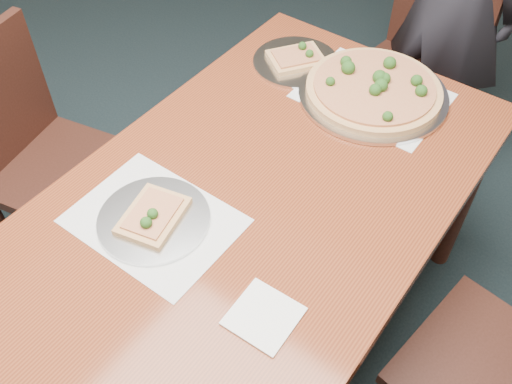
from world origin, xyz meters
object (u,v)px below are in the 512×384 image
Objects in this scene: pizza_pan at (374,89)px; slice_plate_far at (296,60)px; chair_far at (419,60)px; chair_left at (38,151)px; slice_plate_near at (153,218)px; dining_table at (256,214)px.

pizza_pan is 0.28m from slice_plate_far.
chair_far is 2.00× the size of pizza_pan.
pizza_pan is at bearing -65.42° from chair_left.
chair_left is at bearing -143.37° from pizza_pan.
pizza_pan is 0.79m from slice_plate_near.
slice_plate_near reaches higher than dining_table.
dining_table is 0.29m from slice_plate_near.
slice_plate_near is at bearing -104.61° from pizza_pan.
chair_left is (-0.80, -1.24, 0.00)m from chair_far.
chair_left is at bearing -116.21° from chair_far.
chair_far reaches higher than slice_plate_near.
slice_plate_near is 0.76m from slice_plate_far.
chair_left is 0.73m from slice_plate_near.
chair_far is 1.38m from slice_plate_near.
pizza_pan is at bearing 84.39° from dining_table.
chair_far reaches higher than dining_table.
chair_far is at bearing 84.76° from slice_plate_near.
pizza_pan is (0.07, -0.59, 0.26)m from chair_far.
slice_plate_far is at bearing -54.45° from chair_left.
pizza_pan is 1.62× the size of slice_plate_far.
chair_far is 1.48m from chair_left.
slice_plate_near is (-0.20, -0.76, -0.01)m from pizza_pan.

